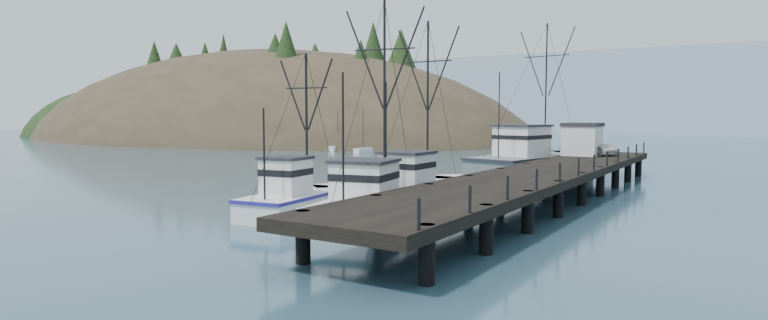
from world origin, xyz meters
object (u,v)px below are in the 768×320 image
Objects in this scene: pier at (540,175)px; trawler_mid at (299,200)px; pier_shed at (582,139)px; work_vessel at (535,161)px; motorboat at (382,166)px; pickup_truck at (590,147)px; trawler_far at (419,189)px; trawler_near at (377,204)px.

trawler_mid is at bearing -130.32° from pier.
trawler_mid reaches higher than pier_shed.
pier_shed is (4.49, -1.32, 2.19)m from work_vessel.
trawler_mid reaches higher than motorboat.
pier_shed is at bearing 170.77° from pickup_truck.
trawler_far is 21.21m from pickup_truck.
work_vessel is 3.65× the size of motorboat.
trawler_near is at bearing -89.10° from work_vessel.
pier is at bearing -71.12° from work_vessel.
trawler_near is 2.40× the size of pickup_truck.
trawler_far is at bearing -105.02° from pier_shed.
work_vessel reaches higher than trawler_far.
motorboat is (-12.23, 27.98, -0.82)m from trawler_mid.
work_vessel is (-0.43, 27.48, 0.41)m from trawler_near.
trawler_far is 2.37× the size of pickup_truck.
pickup_truck is (5.64, 20.36, 1.87)m from trawler_far.
pier is 7.65m from trawler_far.
pickup_truck is at bearing 80.61° from trawler_near.
trawler_near reaches higher than pickup_truck.
pier is 27.54m from motorboat.
work_vessel reaches higher than trawler_near.
trawler_mid is at bearing -120.05° from motorboat.
trawler_near is 6.83m from trawler_far.
trawler_near is 2.50× the size of motorboat.
motorboat is at bearing 113.62° from trawler_mid.
trawler_mid is 0.79× the size of trawler_far.
trawler_mid is at bearing 177.33° from pickup_truck.
work_vessel reaches higher than pier.
pickup_truck is (0.42, 0.92, -0.73)m from pier_shed.
trawler_near is 26.60m from pier_shed.
pier_shed reaches higher than pickup_truck.
pier_shed is 0.64× the size of pickup_truck.
trawler_mid is (-9.86, -11.61, -0.87)m from pier.
motorboat is at bearing 127.51° from trawler_far.
pier_shed is at bearing 72.31° from trawler_mid.
motorboat is (-16.79, 27.10, -0.82)m from trawler_near.
pier reaches higher than motorboat.
trawler_mid reaches higher than pier.
trawler_mid is 2.90× the size of pier_shed.
pier_shed is 1.25m from pickup_truck.
trawler_near is (-5.29, -10.74, -0.87)m from pier.
trawler_far reaches higher than trawler_mid.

